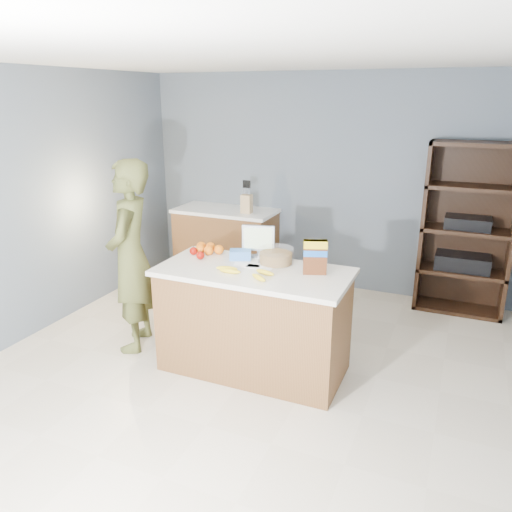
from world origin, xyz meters
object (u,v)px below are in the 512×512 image
at_px(tv, 258,239).
at_px(cereal_box, 315,255).
at_px(person, 131,257).
at_px(shelving_unit, 466,232).
at_px(counter_peninsula, 254,324).

relative_size(tv, cereal_box, 1.03).
bearing_deg(tv, person, -162.14).
bearing_deg(shelving_unit, tv, -133.43).
height_order(shelving_unit, tv, shelving_unit).
height_order(shelving_unit, cereal_box, shelving_unit).
relative_size(counter_peninsula, cereal_box, 5.70).
height_order(counter_peninsula, cereal_box, cereal_box).
distance_m(person, tv, 1.16).
bearing_deg(counter_peninsula, person, -178.30).
bearing_deg(person, cereal_box, 73.42).
xyz_separation_m(counter_peninsula, shelving_unit, (1.55, 2.05, 0.45)).
bearing_deg(person, shelving_unit, 106.26).
xyz_separation_m(counter_peninsula, tv, (-0.09, 0.31, 0.64)).
bearing_deg(person, tv, 86.73).
relative_size(person, cereal_box, 6.32).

